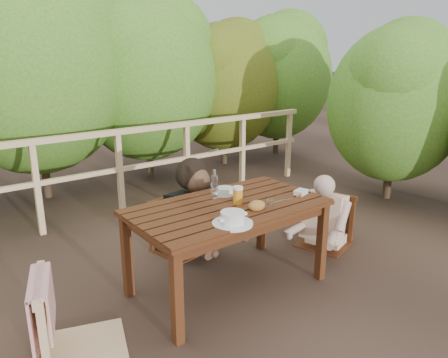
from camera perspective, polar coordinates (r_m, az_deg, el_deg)
ground at (r=3.64m, az=0.49°, el=-13.90°), size 60.00×60.00×0.00m
table at (r=3.47m, az=0.51°, el=-8.97°), size 1.50×0.84×0.69m
chair_left at (r=2.84m, az=-18.54°, el=-12.25°), size 0.65×0.65×1.04m
chair_far at (r=4.07m, az=-5.73°, el=-3.31°), size 0.54×0.54×0.94m
chair_right at (r=4.28m, az=13.34°, el=-2.78°), size 0.57×0.57×0.92m
woman at (r=4.01m, az=-5.98°, el=0.02°), size 0.69×0.79×1.42m
diner_right at (r=4.25m, az=13.73°, el=-0.82°), size 0.72×0.65×1.22m
railing at (r=5.05m, az=-13.52°, el=0.73°), size 5.60×0.10×1.01m
hedge_row at (r=6.13m, az=-15.68°, el=16.51°), size 6.60×1.60×3.80m
soup_near at (r=2.98m, az=1.14°, el=-5.17°), size 0.28×0.28×0.09m
soup_far at (r=3.54m, az=0.08°, el=-1.74°), size 0.24×0.24×0.08m
bread_roll at (r=3.24m, az=4.34°, el=-3.52°), size 0.14×0.11×0.08m
beer_glass at (r=3.34m, az=1.84°, el=-2.24°), size 0.08×0.08×0.15m
bottle at (r=3.45m, az=-1.26°, el=-0.78°), size 0.06×0.06×0.25m
tumbler at (r=3.30m, az=6.00°, el=-3.27°), size 0.06×0.06×0.07m
butter_tub at (r=3.62m, az=10.06°, el=-1.81°), size 0.13×0.11×0.05m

